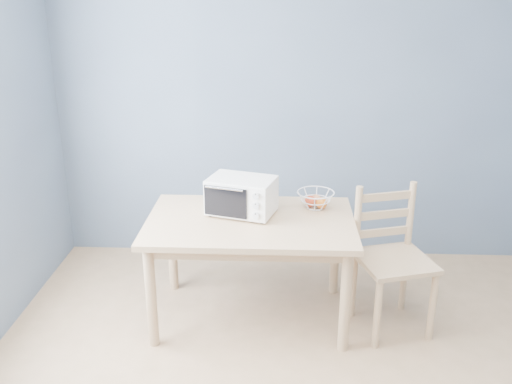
{
  "coord_description": "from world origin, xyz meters",
  "views": [
    {
      "loc": [
        -0.14,
        -2.34,
        2.25
      ],
      "look_at": [
        -0.3,
        1.24,
        0.93
      ],
      "focal_mm": 40.0,
      "sensor_mm": 36.0,
      "label": 1
    }
  ],
  "objects_px": {
    "toaster_oven": "(239,195)",
    "dining_chair": "(391,261)",
    "fruit_basket": "(316,199)",
    "dining_table": "(251,233)"
  },
  "relations": [
    {
      "from": "toaster_oven",
      "to": "fruit_basket",
      "type": "bearing_deg",
      "value": 30.66
    },
    {
      "from": "fruit_basket",
      "to": "dining_chair",
      "type": "xyz_separation_m",
      "value": [
        0.51,
        -0.28,
        -0.33
      ]
    },
    {
      "from": "dining_table",
      "to": "dining_chair",
      "type": "distance_m",
      "value": 0.97
    },
    {
      "from": "toaster_oven",
      "to": "dining_chair",
      "type": "relative_size",
      "value": 0.52
    },
    {
      "from": "dining_table",
      "to": "toaster_oven",
      "type": "bearing_deg",
      "value": 129.19
    },
    {
      "from": "toaster_oven",
      "to": "fruit_basket",
      "type": "relative_size",
      "value": 1.72
    },
    {
      "from": "dining_table",
      "to": "toaster_oven",
      "type": "relative_size",
      "value": 2.76
    },
    {
      "from": "fruit_basket",
      "to": "dining_chair",
      "type": "bearing_deg",
      "value": -29.22
    },
    {
      "from": "toaster_oven",
      "to": "dining_chair",
      "type": "distance_m",
      "value": 1.12
    },
    {
      "from": "dining_table",
      "to": "fruit_basket",
      "type": "height_order",
      "value": "fruit_basket"
    }
  ]
}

